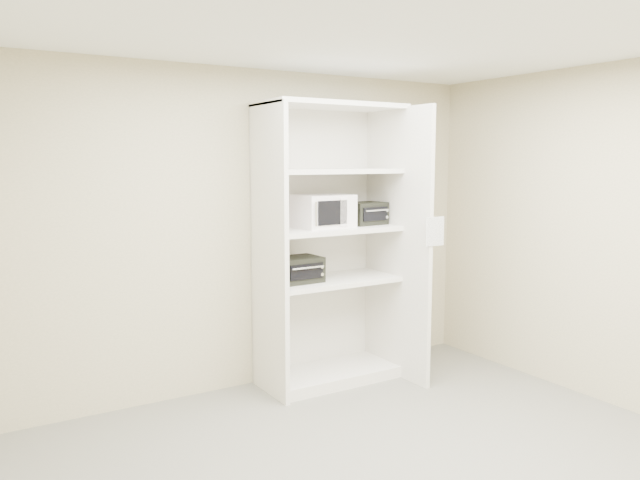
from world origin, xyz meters
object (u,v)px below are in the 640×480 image
shelving_unit (334,254)px  toaster_oven_lower (297,270)px  microwave (323,211)px  toaster_oven_upper (365,213)px

shelving_unit → toaster_oven_lower: 0.39m
microwave → shelving_unit: bearing=-7.4°
toaster_oven_upper → microwave: bearing=174.4°
microwave → toaster_oven_lower: bearing=178.6°
toaster_oven_upper → shelving_unit: bearing=176.4°
shelving_unit → toaster_oven_upper: bearing=3.2°
toaster_oven_lower → shelving_unit: bearing=-2.3°
shelving_unit → microwave: 0.40m
shelving_unit → microwave: (-0.11, 0.01, 0.38)m
shelving_unit → toaster_oven_lower: size_ratio=6.28×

